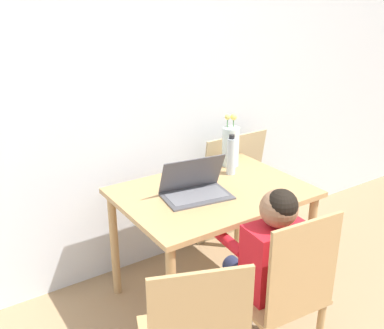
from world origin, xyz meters
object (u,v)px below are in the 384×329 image
(laptop, at_px, (195,187))
(water_bottle, at_px, (231,156))
(person_seated, at_px, (268,253))
(flower_vase, at_px, (231,145))
(chair_occupied, at_px, (282,294))

(laptop, xyz_separation_m, water_bottle, (0.37, 0.14, 0.07))
(person_seated, height_order, laptop, person_seated)
(water_bottle, bearing_deg, flower_vase, 53.60)
(chair_occupied, bearing_deg, person_seated, -90.00)
(flower_vase, height_order, water_bottle, flower_vase)
(laptop, height_order, water_bottle, water_bottle)
(chair_occupied, height_order, flower_vase, flower_vase)
(chair_occupied, xyz_separation_m, water_bottle, (0.33, 0.83, 0.37))
(person_seated, xyz_separation_m, laptop, (-0.05, 0.56, 0.15))
(water_bottle, bearing_deg, chair_occupied, -111.78)
(person_seated, distance_m, laptop, 0.58)
(flower_vase, bearing_deg, water_bottle, -126.40)
(flower_vase, xyz_separation_m, water_bottle, (-0.09, -0.12, -0.02))
(chair_occupied, relative_size, person_seated, 0.93)
(chair_occupied, xyz_separation_m, person_seated, (0.01, 0.13, 0.15))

